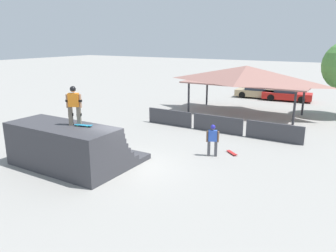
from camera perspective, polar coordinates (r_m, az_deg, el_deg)
ground_plane at (r=15.18m, az=-6.95°, el=-7.28°), size 160.00×160.00×0.00m
quarter_pipe_ramp at (r=15.74m, az=-16.80°, el=-3.57°), size 5.37×4.12×2.02m
skater_on_deck at (r=14.82m, az=-16.07°, el=3.87°), size 0.72×0.51×1.74m
skateboard_on_deck at (r=14.69m, az=-14.45°, el=0.13°), size 0.85×0.38×0.09m
bystander_walking at (r=16.42m, az=7.78°, el=-2.04°), size 0.63×0.36×1.63m
skateboard_on_ground at (r=17.15m, az=11.10°, el=-4.61°), size 0.75×0.68×0.09m
barrier_fence at (r=20.82m, az=8.63°, el=0.32°), size 10.30×0.12×1.05m
pavilion_shelter at (r=26.20m, az=13.46°, el=8.64°), size 9.52×4.14×3.74m
parked_car_tan at (r=34.07m, az=15.10°, el=5.77°), size 4.13×2.03×1.27m
parked_car_red at (r=33.29m, az=19.97°, el=5.19°), size 4.61×2.19×1.27m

